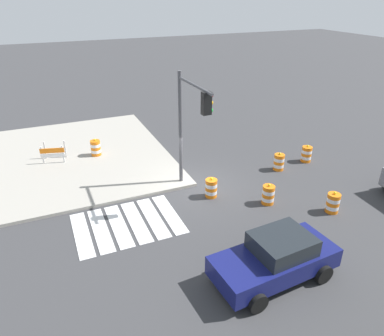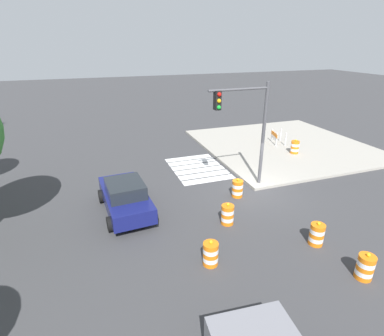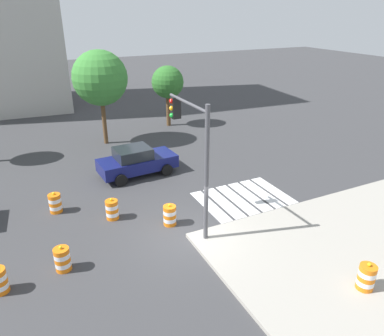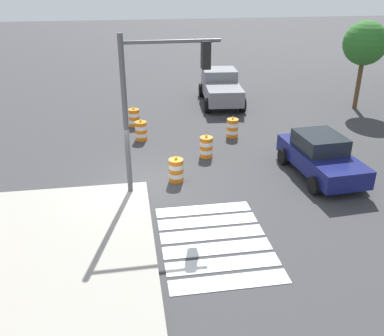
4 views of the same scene
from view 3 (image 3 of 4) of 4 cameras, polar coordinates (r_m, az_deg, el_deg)
The scene contains 11 objects.
ground_plane at distance 15.43m, azimuth -0.97°, elevation -10.66°, with size 120.00×120.00×0.00m, color #38383A.
crosswalk_stripes at distance 18.48m, azimuth 7.96°, elevation -4.62°, with size 4.35×3.20×0.02m.
sports_car at distance 20.76m, azimuth -8.64°, elevation 1.07°, with size 4.42×2.36×1.63m.
traffic_barrel_near_corner at distance 18.06m, azimuth -20.52°, elevation -5.15°, with size 0.56×0.56×1.02m.
traffic_barrel_median_near at distance 16.02m, azimuth -3.49°, elevation -7.36°, with size 0.56×0.56×1.02m.
traffic_barrel_median_far at distance 14.28m, azimuth -19.52°, elevation -13.23°, with size 0.56×0.56×1.02m.
traffic_barrel_far_curb at distance 16.80m, azimuth -12.34°, elevation -6.34°, with size 0.56×0.56×1.02m.
traffic_barrel_on_sidewalk at distance 13.78m, azimuth 25.51°, elevation -15.07°, with size 0.56×0.56×1.02m.
traffic_light_pole at distance 14.30m, azimuth 0.10°, elevation 4.09°, with size 0.47×3.29×5.50m.
street_tree_streetside_mid at distance 28.95m, azimuth -3.82°, elevation 13.13°, with size 2.47×2.47×4.69m.
street_tree_streetside_far at distance 25.26m, azimuth -14.13°, elevation 13.40°, with size 3.59×3.59×6.30m.
Camera 3 is at (-5.35, -11.56, 8.71)m, focal length 34.26 mm.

